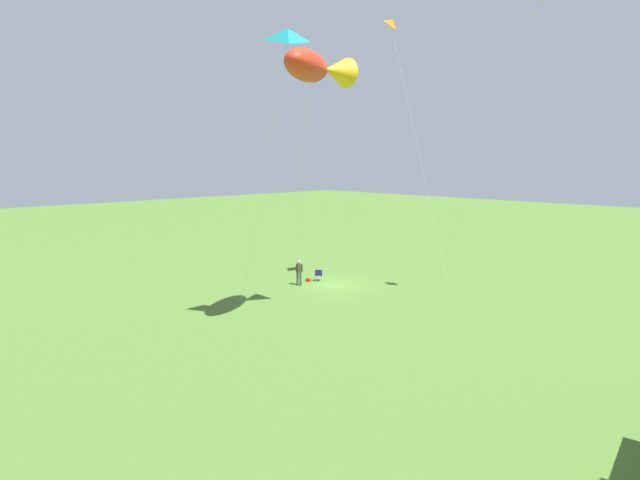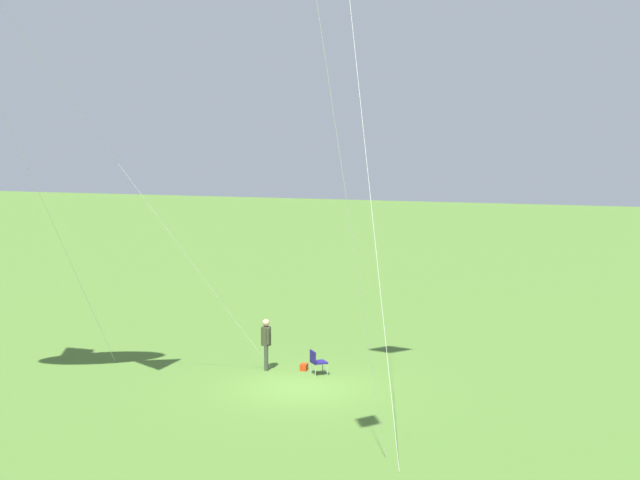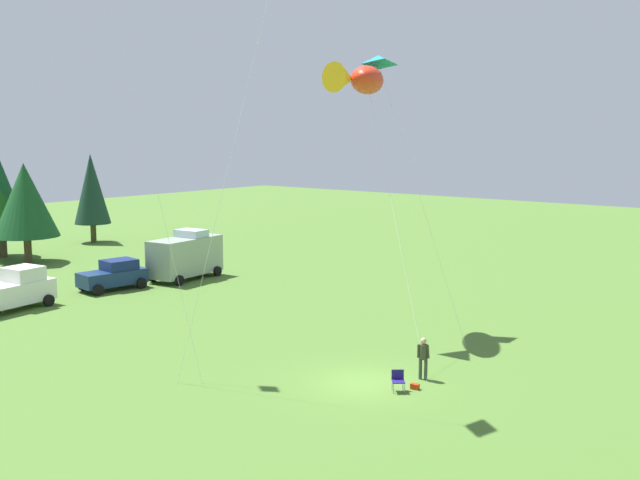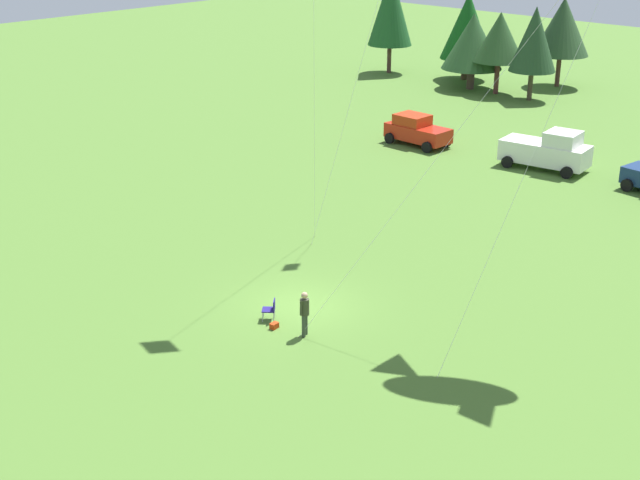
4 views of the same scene
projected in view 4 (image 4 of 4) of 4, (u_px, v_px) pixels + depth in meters
ground_plane at (299, 306)px, 34.88m from camera, size 160.00×160.00×0.00m
person_kite_flyer at (304, 310)px, 32.21m from camera, size 0.45×0.51×1.74m
folding_chair at (271, 308)px, 33.59m from camera, size 0.68×0.68×0.82m
backpack_on_grass at (274, 326)px, 33.07m from camera, size 0.25×0.34×0.22m
car_red_sedan at (417, 130)px, 56.28m from camera, size 4.25×2.30×1.89m
truck_white_pickup at (548, 151)px, 51.37m from camera, size 5.22×2.95×2.34m
treeline_distant at (621, 43)px, 64.00m from camera, size 46.78×12.28×8.79m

